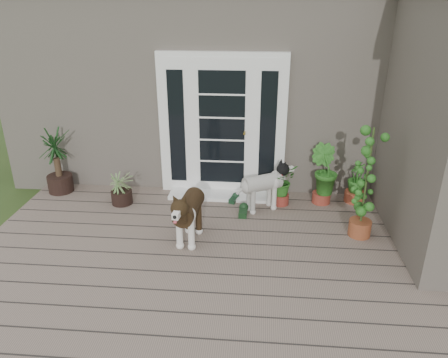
{
  "coord_description": "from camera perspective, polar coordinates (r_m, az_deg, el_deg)",
  "views": [
    {
      "loc": [
        0.36,
        -3.58,
        3.04
      ],
      "look_at": [
        -0.1,
        1.75,
        0.7
      ],
      "focal_mm": 34.48,
      "sensor_mm": 36.0,
      "label": 1
    }
  ],
  "objects": [
    {
      "name": "door_step",
      "position": [
        6.67,
        -0.38,
        -2.11
      ],
      "size": [
        1.6,
        0.4,
        0.05
      ],
      "primitive_type": "cube",
      "color": "white",
      "rests_on": "deck"
    },
    {
      "name": "herb_b",
      "position": [
        6.51,
        12.95,
        -0.35
      ],
      "size": [
        0.64,
        0.64,
        0.68
      ],
      "primitive_type": "imported",
      "rotation": [
        0.0,
        0.0,
        2.46
      ],
      "color": "#1E5E1A",
      "rests_on": "deck"
    },
    {
      "name": "brindle_dog",
      "position": [
        5.39,
        -4.66,
        -4.94
      ],
      "size": [
        0.45,
        0.87,
        0.7
      ],
      "primitive_type": null,
      "rotation": [
        0.0,
        0.0,
        3.04
      ],
      "color": "#372514",
      "rests_on": "deck"
    },
    {
      "name": "house_main",
      "position": [
        8.37,
        2.44,
        13.37
      ],
      "size": [
        7.4,
        4.0,
        3.1
      ],
      "primitive_type": "cube",
      "color": "#665E54",
      "rests_on": "ground"
    },
    {
      "name": "herb_c",
      "position": [
        6.71,
        17.06,
        -1.0
      ],
      "size": [
        0.33,
        0.33,
        0.48
      ],
      "primitive_type": "imported",
      "rotation": [
        0.0,
        0.0,
        4.64
      ],
      "color": "#1C6523",
      "rests_on": "deck"
    },
    {
      "name": "sapling",
      "position": [
        5.59,
        18.34,
        -0.41
      ],
      "size": [
        0.58,
        0.58,
        1.51
      ],
      "primitive_type": null,
      "rotation": [
        0.0,
        0.0,
        -0.38
      ],
      "color": "#235317",
      "rests_on": "deck"
    },
    {
      "name": "white_dog",
      "position": [
        6.17,
        5.08,
        -1.47
      ],
      "size": [
        0.8,
        0.64,
        0.62
      ],
      "primitive_type": null,
      "rotation": [
        0.0,
        0.0,
        -1.07
      ],
      "color": "silver",
      "rests_on": "deck"
    },
    {
      "name": "herb_a",
      "position": [
        6.39,
        7.6,
        -1.16
      ],
      "size": [
        0.58,
        0.58,
        0.53
      ],
      "primitive_type": "imported",
      "rotation": [
        0.0,
        0.0,
        0.86
      ],
      "color": "#215618",
      "rests_on": "deck"
    },
    {
      "name": "clog_right",
      "position": [
        6.51,
        1.33,
        -2.6
      ],
      "size": [
        0.2,
        0.3,
        0.08
      ],
      "primitive_type": null,
      "rotation": [
        0.0,
        0.0,
        -0.28
      ],
      "color": "black",
      "rests_on": "deck"
    },
    {
      "name": "clog_left",
      "position": [
        6.14,
        2.56,
        -4.23
      ],
      "size": [
        0.17,
        0.35,
        0.1
      ],
      "primitive_type": null,
      "rotation": [
        0.0,
        0.0,
        -0.03
      ],
      "color": "black",
      "rests_on": "deck"
    },
    {
      "name": "door_unit",
      "position": [
        6.47,
        -0.24,
        7.07
      ],
      "size": [
        1.9,
        0.14,
        2.15
      ],
      "primitive_type": "cube",
      "color": "white",
      "rests_on": "deck"
    },
    {
      "name": "deck",
      "position": [
        4.98,
        -0.18,
        -13.1
      ],
      "size": [
        6.2,
        4.6,
        0.12
      ],
      "primitive_type": "cube",
      "color": "#6B5B4C",
      "rests_on": "ground"
    },
    {
      "name": "yucca",
      "position": [
        7.13,
        -21.31,
        2.36
      ],
      "size": [
        0.92,
        0.92,
        1.06
      ],
      "primitive_type": null,
      "rotation": [
        0.0,
        0.0,
        0.32
      ],
      "color": "black",
      "rests_on": "deck"
    },
    {
      "name": "spider_plant",
      "position": [
        6.53,
        -13.53,
        -0.97
      ],
      "size": [
        0.56,
        0.56,
        0.55
      ],
      "primitive_type": null,
      "rotation": [
        0.0,
        0.0,
        0.1
      ],
      "color": "#8EA968",
      "rests_on": "deck"
    }
  ]
}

